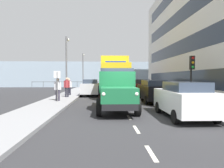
# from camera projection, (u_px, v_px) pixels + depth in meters

# --- Properties ---
(ground_plane) EXTENTS (80.00, 80.00, 0.00)m
(ground_plane) POSITION_uv_depth(u_px,v_px,m) (117.00, 98.00, 18.38)
(ground_plane) COLOR #2D2D30
(sidewalk_left) EXTENTS (2.54, 35.76, 0.15)m
(sidewalk_left) POSITION_uv_depth(u_px,v_px,m) (168.00, 97.00, 18.57)
(sidewalk_left) COLOR gray
(sidewalk_left) RESTS_ON ground_plane
(sidewalk_right) EXTENTS (2.54, 35.76, 0.15)m
(sidewalk_right) POSITION_uv_depth(u_px,v_px,m) (64.00, 98.00, 18.18)
(sidewalk_right) COLOR gray
(sidewalk_right) RESTS_ON ground_plane
(road_centreline_markings) EXTENTS (0.12, 32.77, 0.01)m
(road_centreline_markings) POSITION_uv_depth(u_px,v_px,m) (117.00, 98.00, 18.17)
(road_centreline_markings) COLOR silver
(road_centreline_markings) RESTS_ON ground_plane
(building_terrace) EXTENTS (8.51, 27.35, 12.89)m
(building_terrace) POSITION_uv_depth(u_px,v_px,m) (224.00, 30.00, 18.97)
(building_terrace) COLOR silver
(building_terrace) RESTS_ON ground_plane
(sea_horizon) EXTENTS (80.00, 0.80, 5.00)m
(sea_horizon) POSITION_uv_depth(u_px,v_px,m) (110.00, 74.00, 39.14)
(sea_horizon) COLOR #8C9EAD
(sea_horizon) RESTS_ON ground_plane
(seawall_railing) EXTENTS (28.08, 0.08, 1.20)m
(seawall_railing) POSITION_uv_depth(u_px,v_px,m) (111.00, 83.00, 35.60)
(seawall_railing) COLOR #4C5156
(seawall_railing) RESTS_ON ground_plane
(truck_vintage_green) EXTENTS (2.17, 5.64, 2.43)m
(truck_vintage_green) POSITION_uv_depth(u_px,v_px,m) (117.00, 91.00, 11.12)
(truck_vintage_green) COLOR black
(truck_vintage_green) RESTS_ON ground_plane
(lorry_cargo_yellow) EXTENTS (2.58, 8.20, 3.87)m
(lorry_cargo_yellow) POSITION_uv_depth(u_px,v_px,m) (114.00, 76.00, 19.55)
(lorry_cargo_yellow) COLOR gold
(lorry_cargo_yellow) RESTS_ON ground_plane
(car_white_kerbside_near) EXTENTS (1.93, 4.14, 1.72)m
(car_white_kerbside_near) POSITION_uv_depth(u_px,v_px,m) (184.00, 99.00, 9.46)
(car_white_kerbside_near) COLOR white
(car_white_kerbside_near) RESTS_ON ground_plane
(car_black_kerbside_1) EXTENTS (1.82, 4.53, 1.72)m
(car_black_kerbside_1) POSITION_uv_depth(u_px,v_px,m) (153.00, 91.00, 15.49)
(car_black_kerbside_1) COLOR black
(car_black_kerbside_1) RESTS_ON ground_plane
(car_maroon_kerbside_2) EXTENTS (1.85, 4.10, 1.72)m
(car_maroon_kerbside_2) POSITION_uv_depth(u_px,v_px,m) (140.00, 87.00, 20.96)
(car_maroon_kerbside_2) COLOR maroon
(car_maroon_kerbside_2) RESTS_ON ground_plane
(car_red_kerbside_3) EXTENTS (1.80, 4.23, 1.72)m
(car_red_kerbside_3) POSITION_uv_depth(u_px,v_px,m) (132.00, 85.00, 26.98)
(car_red_kerbside_3) COLOR #B21E1E
(car_red_kerbside_3) RESTS_ON ground_plane
(car_silver_oppositeside_0) EXTENTS (1.83, 4.39, 1.72)m
(car_silver_oppositeside_0) POSITION_uv_depth(u_px,v_px,m) (91.00, 87.00, 20.84)
(car_silver_oppositeside_0) COLOR #B7BABF
(car_silver_oppositeside_0) RESTS_ON ground_plane
(pedestrian_couple_a) EXTENTS (0.53, 0.34, 1.72)m
(pedestrian_couple_a) POSITION_uv_depth(u_px,v_px,m) (58.00, 87.00, 14.98)
(pedestrian_couple_a) COLOR #383342
(pedestrian_couple_a) RESTS_ON sidewalk_right
(pedestrian_strolling) EXTENTS (0.53, 0.34, 1.76)m
(pedestrian_strolling) POSITION_uv_depth(u_px,v_px,m) (67.00, 86.00, 17.84)
(pedestrian_strolling) COLOR black
(pedestrian_strolling) RESTS_ON sidewalk_right
(pedestrian_near_railing) EXTENTS (0.53, 0.34, 1.60)m
(pedestrian_near_railing) POSITION_uv_depth(u_px,v_px,m) (69.00, 86.00, 19.87)
(pedestrian_near_railing) COLOR black
(pedestrian_near_railing) RESTS_ON sidewalk_right
(pedestrian_in_dark_coat) EXTENTS (0.53, 0.34, 1.71)m
(pedestrian_in_dark_coat) POSITION_uv_depth(u_px,v_px,m) (69.00, 84.00, 22.22)
(pedestrian_in_dark_coat) COLOR black
(pedestrian_in_dark_coat) RESTS_ON sidewalk_right
(traffic_light_near) EXTENTS (0.28, 0.41, 3.20)m
(traffic_light_near) POSITION_uv_depth(u_px,v_px,m) (192.00, 69.00, 13.06)
(traffic_light_near) COLOR black
(traffic_light_near) RESTS_ON sidewalk_left
(lamp_post_promenade) EXTENTS (0.32, 1.14, 5.85)m
(lamp_post_promenade) POSITION_uv_depth(u_px,v_px,m) (67.00, 60.00, 19.93)
(lamp_post_promenade) COLOR #59595B
(lamp_post_promenade) RESTS_ON sidewalk_right
(lamp_post_far) EXTENTS (0.32, 1.14, 5.71)m
(lamp_post_far) POSITION_uv_depth(u_px,v_px,m) (83.00, 67.00, 32.75)
(lamp_post_far) COLOR #59595B
(lamp_post_far) RESTS_ON sidewalk_right
(street_sign) EXTENTS (0.50, 0.07, 2.25)m
(street_sign) POSITION_uv_depth(u_px,v_px,m) (57.00, 81.00, 14.62)
(street_sign) COLOR #4C4C4C
(street_sign) RESTS_ON sidewalk_right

